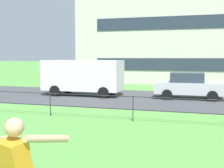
% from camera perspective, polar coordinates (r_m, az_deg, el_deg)
% --- Properties ---
extents(street_strip, '(80.00, 7.86, 0.01)m').
position_cam_1_polar(street_strip, '(17.11, 14.39, -3.08)').
color(street_strip, '#424247').
rests_on(street_strip, ground).
extents(park_fence, '(31.77, 0.04, 1.00)m').
position_cam_1_polar(park_fence, '(10.91, 13.25, -4.27)').
color(park_fence, '#232328').
rests_on(park_fence, ground).
extents(panel_van_far_left, '(5.01, 2.12, 2.24)m').
position_cam_1_polar(panel_van_far_left, '(18.69, -5.69, 1.67)').
color(panel_van_far_left, white).
rests_on(panel_van_far_left, ground).
extents(car_silver_left, '(4.04, 1.89, 1.54)m').
position_cam_1_polar(car_silver_left, '(17.71, 14.85, -0.28)').
color(car_silver_left, '#B7BABF').
rests_on(car_silver_left, ground).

